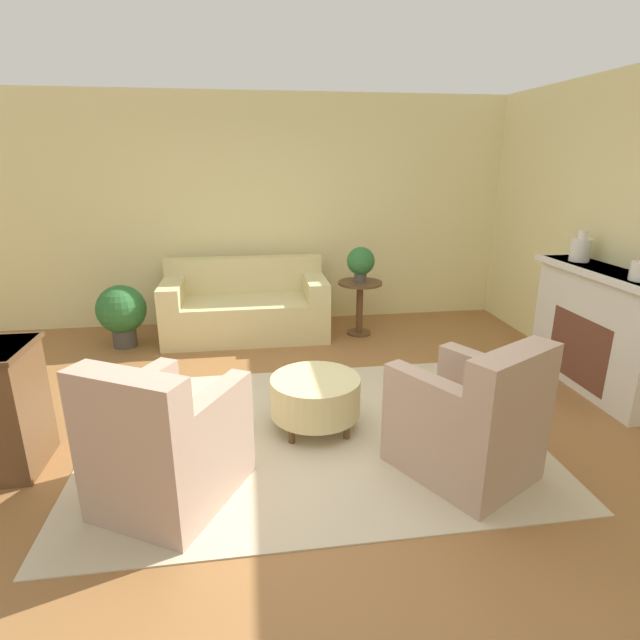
# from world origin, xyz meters

# --- Properties ---
(ground_plane) EXTENTS (16.00, 16.00, 0.00)m
(ground_plane) POSITION_xyz_m (0.00, 0.00, 0.00)
(ground_plane) COLOR #996638
(wall_back) EXTENTS (9.95, 0.12, 2.80)m
(wall_back) POSITION_xyz_m (0.00, 3.03, 1.40)
(wall_back) COLOR beige
(wall_back) RESTS_ON ground_plane
(rug) EXTENTS (3.35, 2.40, 0.01)m
(rug) POSITION_xyz_m (0.00, 0.00, 0.01)
(rug) COLOR beige
(rug) RESTS_ON ground_plane
(couch) EXTENTS (1.90, 0.91, 0.89)m
(couch) POSITION_xyz_m (-0.47, 2.41, 0.33)
(couch) COLOR beige
(couch) RESTS_ON ground_plane
(armchair_left) EXTENTS (1.02, 1.07, 0.96)m
(armchair_left) POSITION_xyz_m (-0.97, -0.65, 0.38)
(armchair_left) COLOR tan
(armchair_left) RESTS_ON rug
(armchair_right) EXTENTS (1.02, 1.07, 0.96)m
(armchair_right) POSITION_xyz_m (0.97, -0.65, 0.38)
(armchair_right) COLOR tan
(armchair_right) RESTS_ON rug
(ottoman_table) EXTENTS (0.70, 0.70, 0.42)m
(ottoman_table) POSITION_xyz_m (0.05, 0.10, 0.28)
(ottoman_table) COLOR beige
(ottoman_table) RESTS_ON rug
(side_table) EXTENTS (0.52, 0.52, 0.65)m
(side_table) POSITION_xyz_m (0.88, 2.23, 0.44)
(side_table) COLOR brown
(side_table) RESTS_ON ground_plane
(fireplace) EXTENTS (0.44, 1.56, 1.12)m
(fireplace) POSITION_xyz_m (2.68, 0.46, 0.58)
(fireplace) COLOR silver
(fireplace) RESTS_ON ground_plane
(vase_mantel_near) EXTENTS (0.18, 0.18, 0.29)m
(vase_mantel_near) POSITION_xyz_m (2.67, 0.86, 1.23)
(vase_mantel_near) COLOR silver
(vase_mantel_near) RESTS_ON fireplace
(potted_plant_on_side_table) EXTENTS (0.33, 0.33, 0.41)m
(potted_plant_on_side_table) POSITION_xyz_m (0.88, 2.23, 0.89)
(potted_plant_on_side_table) COLOR #4C4742
(potted_plant_on_side_table) RESTS_ON side_table
(potted_plant_floor) EXTENTS (0.54, 0.54, 0.71)m
(potted_plant_floor) POSITION_xyz_m (-1.85, 2.21, 0.41)
(potted_plant_floor) COLOR #4C4742
(potted_plant_floor) RESTS_ON ground_plane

